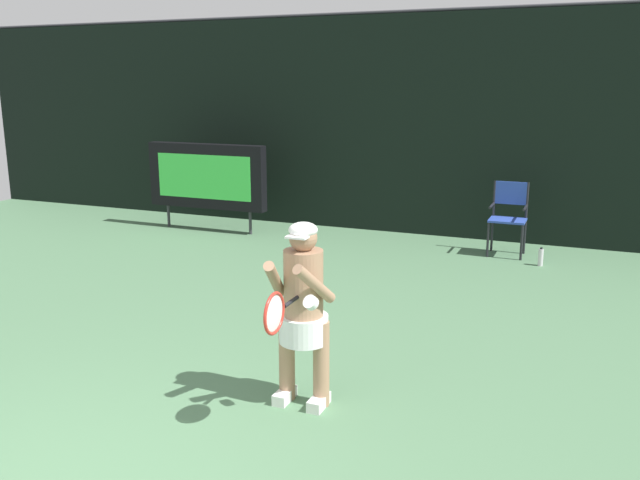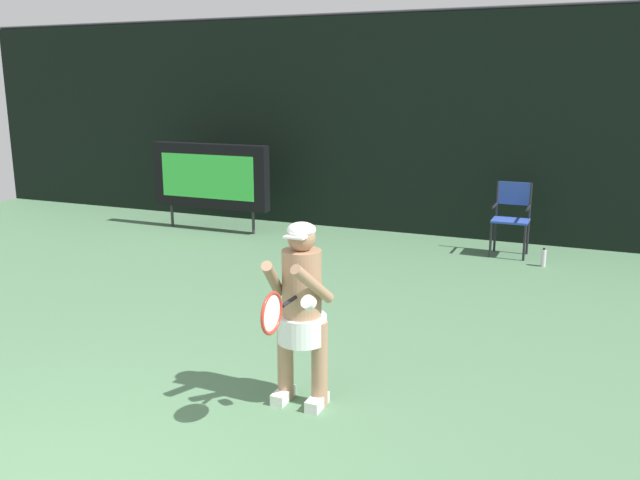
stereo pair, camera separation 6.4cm
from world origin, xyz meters
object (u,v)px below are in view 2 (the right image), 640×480
object	(u,v)px
scoreboard	(210,176)
water_bottle	(543,258)
tennis_player	(301,307)
tennis_racket	(273,312)
umpire_chair	(511,214)

from	to	relation	value
scoreboard	water_bottle	distance (m)	5.62
scoreboard	tennis_player	distance (m)	6.69
scoreboard	tennis_player	xyz separation A→B (m)	(4.14, -5.26, -0.14)
tennis_player	tennis_racket	xyz separation A→B (m)	(0.02, -0.51, 0.12)
water_bottle	tennis_racket	xyz separation A→B (m)	(-1.40, -5.55, 0.81)
scoreboard	umpire_chair	xyz separation A→B (m)	(5.02, 0.26, -0.33)
umpire_chair	tennis_player	bearing A→B (deg)	-99.11
umpire_chair	water_bottle	xyz separation A→B (m)	(0.53, -0.48, -0.50)
umpire_chair	water_bottle	distance (m)	0.87
scoreboard	umpire_chair	distance (m)	5.04
water_bottle	umpire_chair	bearing A→B (deg)	137.63
tennis_player	tennis_racket	world-z (taller)	tennis_player
tennis_player	umpire_chair	bearing A→B (deg)	80.89
scoreboard	tennis_player	size ratio (longest dim) A/B	1.48
tennis_player	tennis_racket	size ratio (longest dim) A/B	2.47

